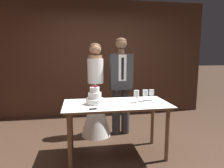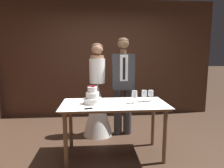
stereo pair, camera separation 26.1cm
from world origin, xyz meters
name	(u,v)px [view 2 (the right image)]	position (x,y,z in m)	size (l,w,h in m)	color
ground_plane	(113,154)	(0.00, 0.00, 0.00)	(40.00, 40.00, 0.00)	#422D21
wall_back	(106,59)	(0.00, 2.05, 1.36)	(5.12, 0.12, 2.71)	#472B1E
cake_table	(114,110)	(0.01, -0.01, 0.69)	(1.50, 0.74, 0.78)	brown
tiered_cake	(92,97)	(-0.30, 0.00, 0.87)	(0.26, 0.26, 0.26)	white
cake_knife	(93,108)	(-0.28, -0.28, 0.79)	(0.38, 0.10, 0.02)	silver
wine_glass_near	(151,94)	(0.56, 0.07, 0.90)	(0.08, 0.08, 0.16)	silver
wine_glass_middle	(135,94)	(0.30, -0.03, 0.91)	(0.08, 0.08, 0.18)	silver
wine_glass_far	(144,94)	(0.46, 0.05, 0.90)	(0.08, 0.08, 0.17)	silver
bride	(98,102)	(-0.22, 0.77, 0.62)	(0.54, 0.54, 1.67)	white
groom	(123,82)	(0.24, 0.77, 0.98)	(0.40, 0.25, 1.76)	#38383D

